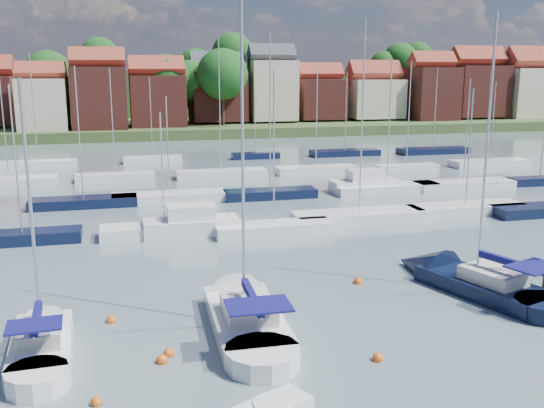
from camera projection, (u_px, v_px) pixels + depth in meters
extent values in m
plane|color=#4F5D6B|center=(219.00, 184.00, 65.08)|extent=(260.00, 260.00, 0.00)
cube|color=white|center=(42.00, 350.00, 25.69)|extent=(2.72, 5.92, 1.20)
cone|color=white|center=(47.00, 318.00, 29.07)|extent=(2.56, 2.94, 2.42)
cylinder|color=white|center=(38.00, 383.00, 22.98)|extent=(2.54, 2.54, 1.20)
cube|color=beige|center=(40.00, 333.00, 25.11)|extent=(1.82, 2.50, 0.70)
cylinder|color=#B2B2B7|center=(31.00, 211.00, 24.78)|extent=(0.14, 0.14, 10.74)
cylinder|color=#B2B2B7|center=(37.00, 322.00, 24.18)|extent=(0.27, 3.22, 0.10)
cube|color=#111157|center=(36.00, 318.00, 24.14)|extent=(0.46, 3.07, 0.35)
cube|color=#111157|center=(34.00, 325.00, 23.13)|extent=(2.13, 1.56, 0.08)
cube|color=white|center=(246.00, 324.00, 28.36)|extent=(3.40, 7.71, 1.20)
cone|color=white|center=(231.00, 289.00, 32.91)|extent=(3.28, 3.80, 3.18)
cylinder|color=white|center=(263.00, 361.00, 24.73)|extent=(3.27, 3.27, 1.20)
cube|color=beige|center=(248.00, 309.00, 27.66)|extent=(2.31, 3.24, 0.70)
cylinder|color=#B2B2B7|center=(243.00, 161.00, 27.22)|extent=(0.14, 0.14, 14.11)
cylinder|color=#B2B2B7|center=(252.00, 300.00, 26.46)|extent=(0.22, 4.23, 0.10)
cube|color=#111157|center=(252.00, 297.00, 26.43)|extent=(0.42, 4.03, 0.35)
cube|color=#111157|center=(258.00, 305.00, 25.09)|extent=(2.75, 1.98, 0.08)
cube|color=black|center=(484.00, 290.00, 32.84)|extent=(5.24, 7.93, 1.20)
cone|color=black|center=(421.00, 267.00, 36.61)|extent=(4.04, 4.36, 3.06)
cube|color=beige|center=(493.00, 275.00, 32.22)|extent=(3.00, 3.58, 0.70)
cylinder|color=#B2B2B7|center=(487.00, 150.00, 31.64)|extent=(0.14, 0.14, 13.89)
cylinder|color=#B2B2B7|center=(511.00, 265.00, 31.20)|extent=(1.40, 3.89, 0.10)
cube|color=#111157|center=(511.00, 263.00, 31.17)|extent=(1.52, 3.76, 0.35)
cube|color=#111157|center=(535.00, 267.00, 30.05)|extent=(3.05, 2.57, 0.08)
cylinder|color=white|center=(271.00, 406.00, 21.20)|extent=(1.34, 1.34, 0.36)
sphere|color=#D85914|center=(97.00, 405.00, 21.98)|extent=(0.44, 0.44, 0.44)
sphere|color=#D85914|center=(162.00, 363.00, 25.15)|extent=(0.50, 0.50, 0.50)
sphere|color=#D85914|center=(378.00, 360.00, 25.34)|extent=(0.48, 0.48, 0.48)
sphere|color=#D85914|center=(358.00, 283.00, 34.54)|extent=(0.52, 0.52, 0.52)
sphere|color=#D85914|center=(111.00, 322.00, 29.19)|extent=(0.47, 0.47, 0.47)
sphere|color=#D85914|center=(169.00, 356.00, 25.73)|extent=(0.48, 0.48, 0.48)
cube|color=black|center=(23.00, 238.00, 42.51)|extent=(8.01, 2.24, 1.00)
cylinder|color=#B2B2B7|center=(15.00, 160.00, 41.31)|extent=(0.12, 0.12, 10.16)
cube|color=white|center=(165.00, 231.00, 44.52)|extent=(9.22, 2.58, 1.00)
cylinder|color=#B2B2B7|center=(162.00, 169.00, 43.53)|extent=(0.12, 0.12, 8.18)
cube|color=white|center=(274.00, 229.00, 44.89)|extent=(8.78, 2.46, 1.00)
cylinder|color=#B2B2B7|center=(274.00, 149.00, 43.59)|extent=(0.12, 0.12, 11.06)
cube|color=white|center=(359.00, 217.00, 48.64)|extent=(10.79, 3.02, 1.00)
cylinder|color=#B2B2B7|center=(362.00, 118.00, 46.93)|extent=(0.12, 0.12, 14.87)
cube|color=white|center=(465.00, 210.00, 51.29)|extent=(10.13, 2.84, 1.00)
cylinder|color=#B2B2B7|center=(469.00, 147.00, 50.15)|extent=(0.12, 0.12, 9.59)
cube|color=white|center=(191.00, 228.00, 44.76)|extent=(7.00, 2.60, 1.40)
cube|color=white|center=(191.00, 213.00, 44.53)|extent=(3.50, 2.20, 1.30)
cube|color=black|center=(84.00, 203.00, 53.87)|extent=(9.30, 2.60, 1.00)
cylinder|color=#B2B2B7|center=(79.00, 133.00, 52.52)|extent=(0.12, 0.12, 11.48)
cube|color=white|center=(170.00, 198.00, 56.02)|extent=(10.40, 2.91, 1.00)
cylinder|color=#B2B2B7|center=(168.00, 145.00, 54.97)|extent=(0.12, 0.12, 8.77)
cube|color=black|center=(270.00, 195.00, 57.57)|extent=(8.80, 2.46, 1.00)
cylinder|color=#B2B2B7|center=(270.00, 113.00, 55.92)|extent=(0.12, 0.12, 14.33)
cube|color=white|center=(386.00, 189.00, 60.28)|extent=(10.73, 3.00, 1.00)
cylinder|color=#B2B2B7|center=(389.00, 123.00, 58.87)|extent=(0.12, 0.12, 12.14)
cube|color=white|center=(463.00, 186.00, 62.09)|extent=(10.48, 2.93, 1.00)
cylinder|color=#B2B2B7|center=(467.00, 130.00, 60.88)|extent=(0.12, 0.12, 10.28)
cube|color=black|center=(539.00, 182.00, 64.35)|extent=(6.84, 1.91, 1.00)
cylinder|color=#B2B2B7|center=(544.00, 135.00, 63.29)|extent=(0.12, 0.12, 8.82)
cube|color=white|center=(365.00, 187.00, 60.58)|extent=(7.00, 2.60, 1.40)
cube|color=white|center=(366.00, 176.00, 60.34)|extent=(3.50, 2.20, 1.30)
cube|color=white|center=(9.00, 182.00, 63.84)|extent=(9.71, 2.72, 1.00)
cylinder|color=#B2B2B7|center=(2.00, 106.00, 62.13)|extent=(0.12, 0.12, 14.88)
cube|color=white|center=(115.00, 178.00, 66.70)|extent=(8.49, 2.38, 1.00)
cylinder|color=#B2B2B7|center=(112.00, 121.00, 65.38)|extent=(0.12, 0.12, 11.31)
cube|color=white|center=(221.00, 174.00, 68.77)|extent=(10.16, 2.85, 1.00)
cylinder|color=#B2B2B7|center=(220.00, 105.00, 67.09)|extent=(0.12, 0.12, 14.59)
cube|color=white|center=(316.00, 170.00, 71.58)|extent=(9.53, 2.67, 1.00)
cylinder|color=#B2B2B7|center=(317.00, 115.00, 70.19)|extent=(0.12, 0.12, 11.91)
cube|color=white|center=(406.00, 169.00, 72.86)|extent=(7.62, 2.13, 1.00)
cylinder|color=#B2B2B7|center=(409.00, 114.00, 71.45)|extent=(0.12, 0.12, 12.13)
cube|color=white|center=(490.00, 164.00, 76.75)|extent=(10.17, 2.85, 1.00)
cylinder|color=#B2B2B7|center=(493.00, 121.00, 75.60)|extent=(0.12, 0.12, 9.73)
cube|color=white|center=(38.00, 165.00, 75.88)|extent=(9.24, 2.59, 1.00)
cylinder|color=#B2B2B7|center=(34.00, 108.00, 74.36)|extent=(0.12, 0.12, 13.17)
cube|color=white|center=(153.00, 160.00, 79.95)|extent=(7.57, 2.12, 1.00)
cylinder|color=#B2B2B7|center=(151.00, 117.00, 78.74)|extent=(0.12, 0.12, 10.24)
cube|color=black|center=(256.00, 156.00, 83.42)|extent=(6.58, 1.84, 1.00)
cylinder|color=#B2B2B7|center=(255.00, 123.00, 82.45)|extent=(0.12, 0.12, 8.01)
cube|color=black|center=(345.00, 153.00, 86.45)|extent=(9.92, 2.78, 1.00)
cylinder|color=#B2B2B7|center=(346.00, 111.00, 85.17)|extent=(0.12, 0.12, 10.92)
cube|color=black|center=(433.00, 151.00, 88.63)|extent=(10.55, 2.95, 1.00)
cylinder|color=#B2B2B7|center=(436.00, 108.00, 87.29)|extent=(0.12, 0.12, 11.51)
cube|color=#41552A|center=(165.00, 123.00, 137.96)|extent=(200.00, 70.00, 3.00)
cube|color=#41552A|center=(158.00, 97.00, 160.64)|extent=(200.00, 60.00, 14.00)
cube|color=beige|center=(43.00, 105.00, 104.80)|extent=(8.09, 8.80, 8.96)
cube|color=brown|center=(41.00, 73.00, 103.63)|extent=(8.25, 4.00, 4.00)
cube|color=maroon|center=(99.00, 98.00, 107.70)|extent=(9.36, 10.17, 10.97)
cube|color=brown|center=(97.00, 60.00, 106.27)|extent=(9.54, 4.63, 4.63)
cube|color=maroon|center=(158.00, 102.00, 111.93)|extent=(9.90, 8.56, 9.42)
cube|color=brown|center=(156.00, 69.00, 110.66)|extent=(10.10, 4.90, 4.90)
cube|color=maroon|center=(218.00, 96.00, 119.41)|extent=(10.59, 8.93, 9.49)
cube|color=#383A42|center=(218.00, 65.00, 118.11)|extent=(10.80, 5.24, 5.24)
cube|color=beige|center=(272.00, 91.00, 120.88)|extent=(9.01, 8.61, 11.65)
cube|color=#383A42|center=(272.00, 55.00, 119.40)|extent=(9.19, 4.46, 4.46)
cube|color=maroon|center=(319.00, 99.00, 124.90)|extent=(9.10, 9.34, 8.00)
cube|color=brown|center=(320.00, 74.00, 123.80)|extent=(9.28, 4.50, 4.50)
cube|color=beige|center=(373.00, 99.00, 127.31)|extent=(10.86, 9.59, 7.88)
cube|color=brown|center=(374.00, 73.00, 126.18)|extent=(11.07, 5.37, 5.37)
cube|color=maroon|center=(430.00, 94.00, 127.38)|extent=(9.18, 9.96, 10.97)
cube|color=brown|center=(432.00, 62.00, 125.96)|extent=(9.36, 4.54, 4.54)
cube|color=maroon|center=(475.00, 91.00, 131.20)|extent=(11.39, 9.67, 10.76)
cube|color=brown|center=(478.00, 59.00, 129.75)|extent=(11.62, 5.64, 5.64)
cube|color=beige|center=(532.00, 94.00, 132.60)|extent=(12.95, 8.52, 10.80)
cube|color=brown|center=(535.00, 61.00, 131.10)|extent=(13.21, 6.41, 6.41)
cylinder|color=#382619|center=(399.00, 85.00, 148.24)|extent=(0.50, 0.50, 4.47)
sphere|color=#1E571B|center=(400.00, 59.00, 146.94)|extent=(8.18, 8.18, 8.18)
cylinder|color=#382619|center=(191.00, 113.00, 118.06)|extent=(0.50, 0.50, 4.46)
sphere|color=#1E571B|center=(190.00, 81.00, 116.76)|extent=(8.15, 8.15, 8.15)
cylinder|color=#382619|center=(233.00, 86.00, 136.64)|extent=(0.50, 0.50, 5.15)
sphere|color=#1E571B|center=(233.00, 54.00, 135.14)|extent=(9.41, 9.41, 9.41)
cylinder|color=#382619|center=(101.00, 86.00, 132.30)|extent=(0.50, 0.50, 4.56)
sphere|color=#1E571B|center=(100.00, 57.00, 130.97)|extent=(8.34, 8.34, 8.34)
cylinder|color=#382619|center=(51.00, 110.00, 120.48)|extent=(0.50, 0.50, 5.15)
sphere|color=#1E571B|center=(48.00, 74.00, 118.98)|extent=(9.42, 9.42, 9.42)
cylinder|color=#382619|center=(234.00, 111.00, 128.89)|extent=(0.50, 0.50, 3.77)
sphere|color=#1E571B|center=(234.00, 87.00, 127.79)|extent=(6.89, 6.89, 6.89)
cylinder|color=#382619|center=(223.00, 112.00, 114.58)|extent=(0.50, 0.50, 5.21)
sphere|color=#1E571B|center=(223.00, 74.00, 113.06)|extent=(9.53, 9.53, 9.53)
cylinder|color=#382619|center=(445.00, 110.00, 137.47)|extent=(0.50, 0.50, 2.97)
sphere|color=#1E571B|center=(447.00, 92.00, 136.61)|extent=(5.44, 5.44, 5.44)
cylinder|color=#382619|center=(168.00, 113.00, 114.86)|extent=(0.50, 0.50, 4.84)
sphere|color=#1E571B|center=(166.00, 78.00, 113.45)|extent=(8.85, 8.85, 8.85)
cylinder|color=#382619|center=(383.00, 86.00, 147.54)|extent=(0.50, 0.50, 3.72)
sphere|color=#1E571B|center=(384.00, 65.00, 146.46)|extent=(6.80, 6.80, 6.80)
cylinder|color=#382619|center=(430.00, 111.00, 128.39)|extent=(0.50, 0.50, 4.05)
sphere|color=#1E571B|center=(432.00, 84.00, 127.21)|extent=(7.40, 7.40, 7.40)
cylinder|color=#382619|center=(196.00, 89.00, 134.43)|extent=(0.50, 0.50, 3.93)
sphere|color=#1E571B|center=(196.00, 64.00, 133.28)|extent=(7.19, 7.19, 7.19)
cylinder|color=#382619|center=(316.00, 111.00, 128.59)|extent=(0.50, 0.50, 3.82)
sphere|color=#1E571B|center=(317.00, 86.00, 127.48)|extent=(6.99, 6.99, 6.99)
cylinder|color=#382619|center=(78.00, 119.00, 110.55)|extent=(0.50, 0.50, 3.48)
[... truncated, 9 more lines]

